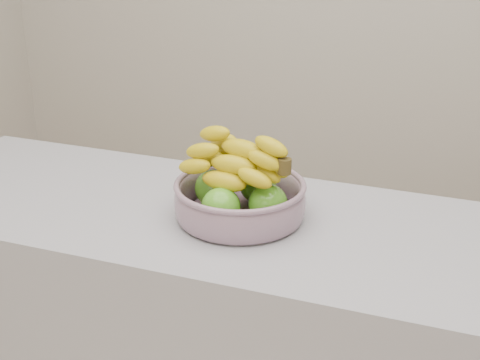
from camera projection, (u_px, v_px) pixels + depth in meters
name	position (u px, v px, depth m)	size (l,w,h in m)	color
fruit_bowl	(240.00, 194.00, 1.61)	(0.32, 0.32, 0.20)	#9FA8BF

